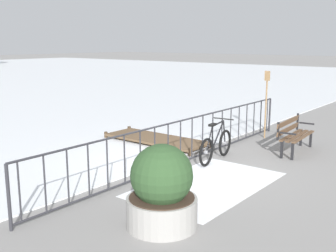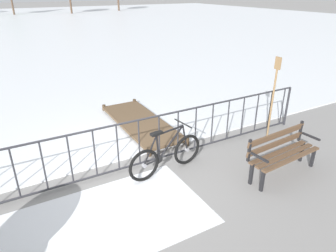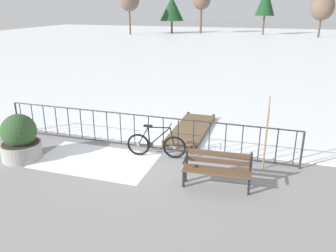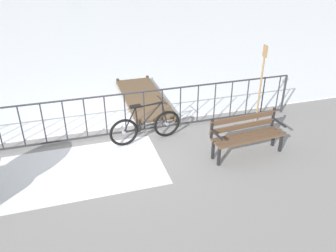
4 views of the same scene
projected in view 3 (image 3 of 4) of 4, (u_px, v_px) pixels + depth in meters
ground_plane at (142, 148)px, 10.32m from camera, size 160.00×160.00×0.00m
frozen_pond at (242, 45)px, 35.80m from camera, size 80.00×56.00×0.03m
snow_patch at (96, 160)px, 9.51m from camera, size 3.26×1.93×0.01m
railing_fence at (142, 131)px, 10.14m from camera, size 9.06×0.06×1.07m
bicycle_near_railing at (156, 145)px, 9.64m from camera, size 1.70×0.52×0.97m
park_bench at (217, 167)px, 8.02m from camera, size 1.63×0.58×0.89m
planter_with_shrub at (20, 139)px, 9.46m from camera, size 1.09×1.09×1.30m
oar_upright at (267, 128)px, 8.67m from camera, size 0.04×0.16×1.98m
wooden_dock at (191, 128)px, 11.61m from camera, size 1.10×3.15×0.20m
tree_far_west at (266, 1)px, 46.45m from camera, size 2.62×2.62×6.49m
tree_west_mid at (202, 0)px, 48.60m from camera, size 2.58×2.58×6.16m
tree_centre at (322, 7)px, 42.98m from camera, size 2.93×2.93×5.33m
tree_far_east at (129, 0)px, 46.58m from camera, size 2.84×2.84×6.27m
tree_extra at (172, 9)px, 49.33m from camera, size 3.44×3.44×5.20m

